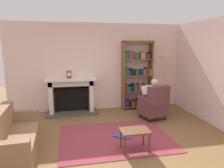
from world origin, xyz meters
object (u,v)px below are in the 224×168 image
Objects in this scene: fireplace at (72,94)px; seated_reader at (152,97)px; sofa_floral at (12,140)px; mantel_clock at (69,75)px; bookshelf at (137,77)px; side_table at (135,133)px; floor_lamp at (164,64)px; armchair_reading at (154,105)px.

seated_reader reaches higher than fireplace.
fireplace is 0.86× the size of sofa_floral.
bookshelf is at bearing 3.64° from mantel_clock.
mantel_clock is 2.62m from sofa_floral.
fireplace is at bearing 62.34° from mantel_clock.
mantel_clock is at bearing 115.98° from side_table.
mantel_clock is at bearing -117.66° from fireplace.
floor_lamp reaches higher than side_table.
fireplace is 1.31× the size of seated_reader.
bookshelf is 0.95m from floor_lamp.
bookshelf is 3.87× the size of side_table.
fireplace is 0.86× the size of floor_lamp.
sofa_floral is 3.11× the size of side_table.
bookshelf reaches higher than fireplace.
armchair_reading is 0.56× the size of floor_lamp.
side_table is 2.87m from floor_lamp.
sofa_floral is 4.41m from floor_lamp.
bookshelf reaches higher than sofa_floral.
seated_reader is at bearing -70.12° from sofa_floral.
bookshelf reaches higher than side_table.
armchair_reading is (0.14, -1.10, -0.62)m from bookshelf.
armchair_reading is (2.22, -1.07, -0.15)m from fireplace.
floor_lamp is (2.80, -0.38, 0.29)m from mantel_clock.
mantel_clock is 2.13m from bookshelf.
seated_reader is at bearing -83.32° from bookshelf.
bookshelf reaches higher than mantel_clock.
mantel_clock is 0.19× the size of seated_reader.
bookshelf is 1.90× the size of seated_reader.
sofa_floral is at bearing -114.51° from mantel_clock.
fireplace is 0.62m from mantel_clock.
floor_lamp is (0.53, 0.59, 1.05)m from armchair_reading.
sofa_floral is 1.00× the size of floor_lamp.
side_table is (-1.02, -1.65, -0.26)m from seated_reader.
armchair_reading is 0.23m from seated_reader.
armchair_reading reaches higher than side_table.
sofa_floral is at bearing -114.65° from fireplace.
fireplace is at bearing 114.13° from side_table.
seated_reader is 0.66× the size of sofa_floral.
mantel_clock reaches higher than side_table.
seated_reader is 2.04× the size of side_table.
floor_lamp is at bearing -67.23° from sofa_floral.
mantel_clock is 0.10× the size of bookshelf.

